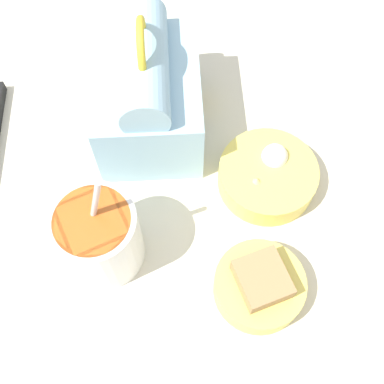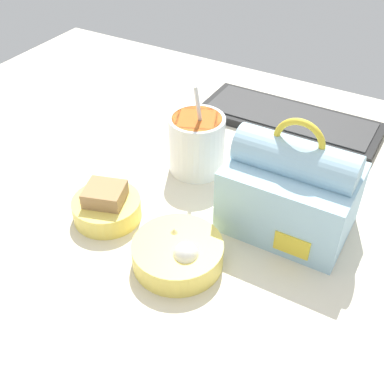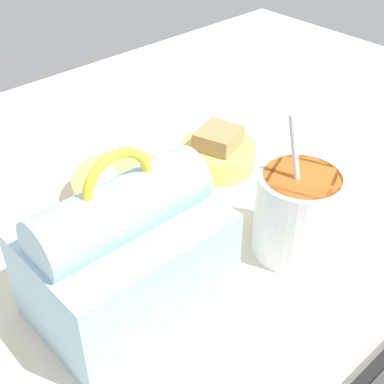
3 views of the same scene
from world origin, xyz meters
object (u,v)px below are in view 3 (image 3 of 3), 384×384
at_px(soup_cup, 297,212).
at_px(bento_bowl_snacks, 123,186).
at_px(lunch_bag, 125,255).
at_px(bento_bowl_sandwich, 218,153).

distance_m(soup_cup, bento_bowl_snacks, 0.25).
distance_m(lunch_bag, bento_bowl_snacks, 0.20).
bearing_deg(lunch_bag, bento_bowl_snacks, -124.60).
xyz_separation_m(lunch_bag, soup_cup, (-0.20, 0.06, -0.02)).
relative_size(lunch_bag, bento_bowl_sandwich, 1.76).
height_order(lunch_bag, bento_bowl_snacks, lunch_bag).
relative_size(bento_bowl_sandwich, bento_bowl_snacks, 0.83).
height_order(soup_cup, bento_bowl_snacks, soup_cup).
bearing_deg(bento_bowl_snacks, lunch_bag, 55.40).
bearing_deg(bento_bowl_snacks, soup_cup, 112.75).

